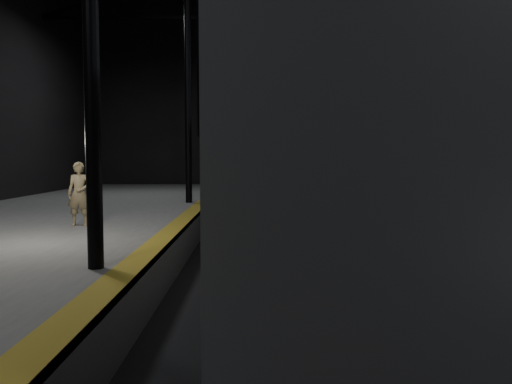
{
  "coord_description": "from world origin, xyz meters",
  "views": [
    {
      "loc": [
        -1.18,
        -12.2,
        2.84
      ],
      "look_at": [
        -1.12,
        -0.15,
        2.0
      ],
      "focal_mm": 35.0,
      "sensor_mm": 36.0,
      "label": 1
    }
  ],
  "objects": [
    {
      "name": "ground",
      "position": [
        0.0,
        0.0,
        0.0
      ],
      "size": [
        44.0,
        44.0,
        0.0
      ],
      "primitive_type": "plane",
      "color": "black",
      "rests_on": "ground"
    },
    {
      "name": "tactile_strip",
      "position": [
        -3.25,
        0.0,
        1.0
      ],
      "size": [
        0.5,
        43.8,
        0.01
      ],
      "primitive_type": "cube",
      "color": "olive",
      "rests_on": "platform_left"
    },
    {
      "name": "track",
      "position": [
        0.0,
        0.0,
        0.07
      ],
      "size": [
        2.4,
        43.0,
        0.24
      ],
      "color": "#3F3328",
      "rests_on": "ground"
    },
    {
      "name": "train",
      "position": [
        -0.0,
        1.94,
        3.19
      ],
      "size": [
        3.2,
        21.38,
        5.71
      ],
      "color": "#A1A3A8",
      "rests_on": "ground"
    },
    {
      "name": "woman",
      "position": [
        -5.86,
        1.2,
        1.86
      ],
      "size": [
        0.68,
        0.49,
        1.72
      ],
      "primitive_type": "imported",
      "rotation": [
        0.0,
        0.0,
        0.13
      ],
      "color": "tan",
      "rests_on": "platform_left"
    }
  ]
}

